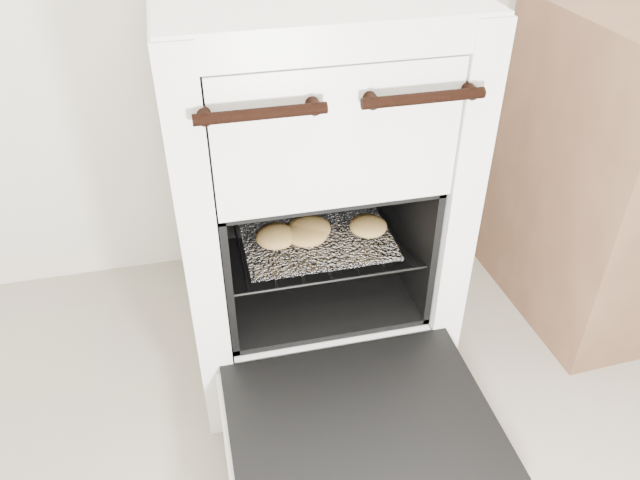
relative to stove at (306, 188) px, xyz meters
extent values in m
cube|color=white|center=(0.00, 0.01, 0.01)|extent=(0.62, 0.67, 0.96)
cylinder|color=black|center=(-0.15, -0.34, 0.36)|extent=(0.23, 0.02, 0.02)
cylinder|color=black|center=(0.15, -0.34, 0.36)|extent=(0.23, 0.02, 0.02)
cube|color=black|center=(0.00, -0.53, -0.25)|extent=(0.54, 0.42, 0.02)
cube|color=white|center=(0.00, -0.53, -0.27)|extent=(0.56, 0.44, 0.02)
cylinder|color=black|center=(-0.22, -0.07, -0.08)|extent=(0.01, 0.44, 0.01)
cylinder|color=black|center=(0.22, -0.07, -0.08)|extent=(0.01, 0.44, 0.01)
cylinder|color=black|center=(0.00, -0.28, -0.08)|extent=(0.45, 0.01, 0.01)
cylinder|color=black|center=(0.00, 0.14, -0.08)|extent=(0.45, 0.01, 0.01)
cylinder|color=black|center=(-0.19, -0.07, -0.08)|extent=(0.01, 0.42, 0.01)
cylinder|color=black|center=(-0.12, -0.07, -0.08)|extent=(0.01, 0.42, 0.01)
cylinder|color=black|center=(-0.06, -0.07, -0.08)|extent=(0.01, 0.42, 0.01)
cylinder|color=black|center=(0.00, -0.07, -0.08)|extent=(0.01, 0.42, 0.01)
cylinder|color=black|center=(0.06, -0.07, -0.08)|extent=(0.01, 0.42, 0.01)
cylinder|color=black|center=(0.12, -0.07, -0.08)|extent=(0.01, 0.42, 0.01)
cylinder|color=black|center=(0.19, -0.07, -0.08)|extent=(0.01, 0.42, 0.01)
cube|color=white|center=(0.00, -0.09, -0.07)|extent=(0.35, 0.31, 0.01)
ellipsoid|color=tan|center=(-0.03, -0.13, -0.04)|extent=(0.15, 0.15, 0.04)
ellipsoid|color=tan|center=(-0.10, -0.12, -0.04)|extent=(0.11, 0.11, 0.04)
ellipsoid|color=tan|center=(0.12, -0.13, -0.05)|extent=(0.13, 0.13, 0.04)
ellipsoid|color=tan|center=(-0.02, -0.11, -0.04)|extent=(0.12, 0.12, 0.05)
camera|label=1|loc=(-0.27, -1.31, 0.81)|focal=35.00mm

